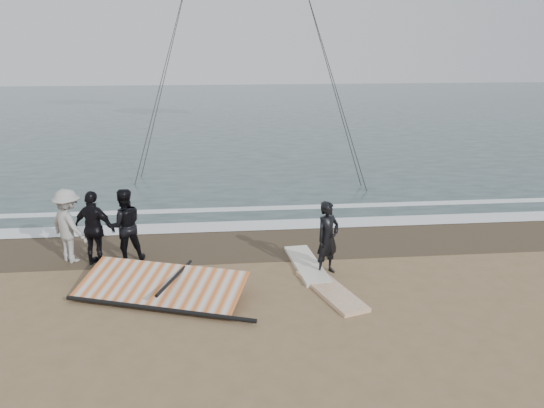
% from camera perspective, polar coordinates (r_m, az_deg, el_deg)
% --- Properties ---
extents(ground, '(120.00, 120.00, 0.00)m').
position_cam_1_polar(ground, '(10.96, 2.15, -12.70)').
color(ground, '#8C704C').
rests_on(ground, ground).
extents(sea, '(120.00, 54.00, 0.02)m').
position_cam_1_polar(sea, '(42.77, -3.90, 9.85)').
color(sea, '#233838').
rests_on(sea, ground).
extents(wet_sand, '(120.00, 2.80, 0.01)m').
position_cam_1_polar(wet_sand, '(14.99, -0.17, -4.12)').
color(wet_sand, '#4C3D2B').
rests_on(wet_sand, ground).
extents(foam_near, '(120.00, 0.90, 0.01)m').
position_cam_1_polar(foam_near, '(16.29, -0.64, -2.27)').
color(foam_near, white).
rests_on(foam_near, sea).
extents(foam_far, '(120.00, 0.45, 0.01)m').
position_cam_1_polar(foam_far, '(17.90, -1.12, -0.46)').
color(foam_far, white).
rests_on(foam_far, sea).
extents(man_main, '(0.79, 0.73, 1.82)m').
position_cam_1_polar(man_main, '(12.84, 6.00, -3.65)').
color(man_main, black).
rests_on(man_main, ground).
extents(board_white, '(1.30, 2.39, 0.09)m').
position_cam_1_polar(board_white, '(12.22, 6.36, -9.22)').
color(board_white, silver).
rests_on(board_white, ground).
extents(board_cream, '(0.86, 2.41, 0.10)m').
position_cam_1_polar(board_cream, '(13.47, 3.75, -6.52)').
color(board_cream, white).
rests_on(board_cream, ground).
extents(trio_cluster, '(2.66, 1.40, 1.93)m').
position_cam_1_polar(trio_cluster, '(14.14, -18.66, -2.29)').
color(trio_cluster, black).
rests_on(trio_cluster, ground).
extents(sail_rig, '(4.06, 2.84, 0.49)m').
position_cam_1_polar(sail_rig, '(12.27, -12.04, -8.61)').
color(sail_rig, black).
rests_on(sail_rig, ground).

